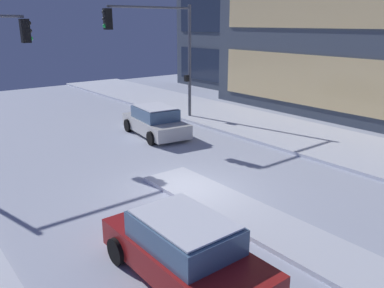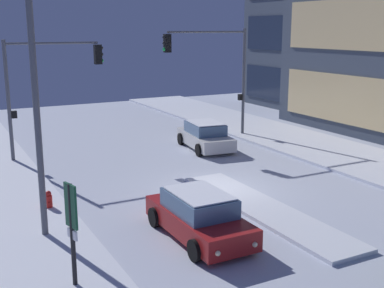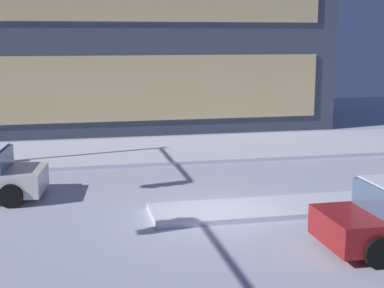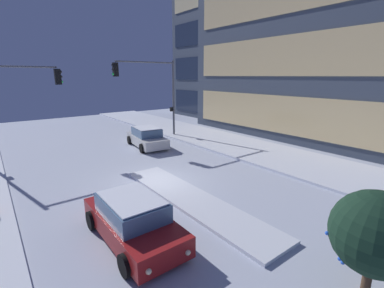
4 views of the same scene
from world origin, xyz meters
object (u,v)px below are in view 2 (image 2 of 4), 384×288
(car_far, at_px, (205,136))
(traffic_light_corner_far_left, at_px, (215,63))
(street_lamp_arched, at_px, (62,71))
(traffic_light_corner_near_left, at_px, (47,77))
(car_near, at_px, (199,216))
(parking_info_sign, at_px, (72,223))
(fire_hydrant, at_px, (49,201))

(car_far, xyz_separation_m, traffic_light_corner_far_left, (-1.98, 1.73, 3.78))
(traffic_light_corner_far_left, xyz_separation_m, street_lamp_arched, (10.11, -11.28, 0.76))
(traffic_light_corner_near_left, bearing_deg, car_near, -81.18)
(car_near, height_order, car_far, same)
(parking_info_sign, bearing_deg, street_lamp_arched, 64.09)
(car_far, relative_size, traffic_light_corner_far_left, 0.70)
(street_lamp_arched, bearing_deg, traffic_light_corner_far_left, 41.94)
(car_near, bearing_deg, car_far, 149.86)
(car_near, xyz_separation_m, car_far, (-10.33, 6.04, -0.00))
(traffic_light_corner_far_left, height_order, street_lamp_arched, street_lamp_arched)
(car_far, bearing_deg, parking_info_sign, 145.75)
(fire_hydrant, bearing_deg, traffic_light_corner_far_left, 123.89)
(car_far, distance_m, parking_info_sign, 15.71)
(traffic_light_corner_near_left, height_order, street_lamp_arched, street_lamp_arched)
(parking_info_sign, bearing_deg, traffic_light_corner_near_left, 67.02)
(street_lamp_arched, bearing_deg, car_far, 40.45)
(car_far, xyz_separation_m, parking_info_sign, (11.73, -10.40, 1.08))
(traffic_light_corner_near_left, relative_size, parking_info_sign, 2.13)
(traffic_light_corner_far_left, bearing_deg, car_near, 57.76)
(car_far, distance_m, fire_hydrant, 11.31)
(traffic_light_corner_near_left, bearing_deg, fire_hydrant, -103.36)
(traffic_light_corner_near_left, relative_size, street_lamp_arched, 0.74)
(car_near, xyz_separation_m, parking_info_sign, (1.40, -4.36, 1.08))
(car_far, relative_size, fire_hydrant, 5.99)
(fire_hydrant, bearing_deg, parking_info_sign, -6.18)
(parking_info_sign, bearing_deg, car_near, 5.04)
(traffic_light_corner_near_left, bearing_deg, car_far, -13.40)
(car_near, relative_size, car_far, 0.98)
(traffic_light_corner_near_left, distance_m, street_lamp_arched, 10.20)
(car_far, height_order, street_lamp_arched, street_lamp_arched)
(traffic_light_corner_far_left, bearing_deg, traffic_light_corner_near_left, 0.55)
(car_near, distance_m, traffic_light_corner_near_left, 12.84)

